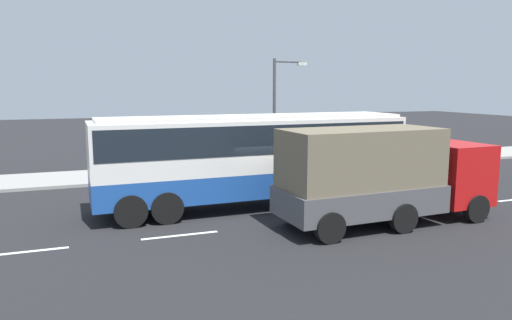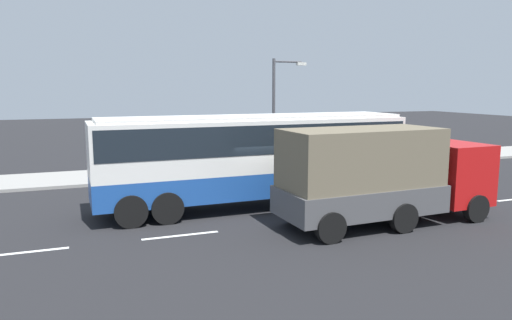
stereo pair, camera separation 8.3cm
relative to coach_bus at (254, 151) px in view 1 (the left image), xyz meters
The scene contains 8 objects.
ground_plane 2.21m from the coach_bus, 84.36° to the right, with size 120.00×120.00×0.00m, color black.
sidewalk_curb 8.31m from the coach_bus, 89.77° to the left, with size 80.00×4.00×0.15m, color gray.
lane_centreline 3.87m from the coach_bus, 58.69° to the right, with size 47.21×0.16×0.01m.
coach_bus is the anchor object (origin of this frame).
cargo_truck 4.96m from the coach_bus, 49.43° to the right, with size 7.69×2.86×3.26m.
car_black_sedan 11.12m from the coach_bus, 17.05° to the left, with size 4.81×1.94×1.55m.
pedestrian_near_curb 12.34m from the coach_bus, 37.77° to the left, with size 0.32×0.32×1.54m.
street_lamp 7.44m from the coach_bus, 59.95° to the left, with size 1.90×0.24×5.92m.
Camera 1 is at (-6.22, -16.68, 4.57)m, focal length 33.40 mm.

